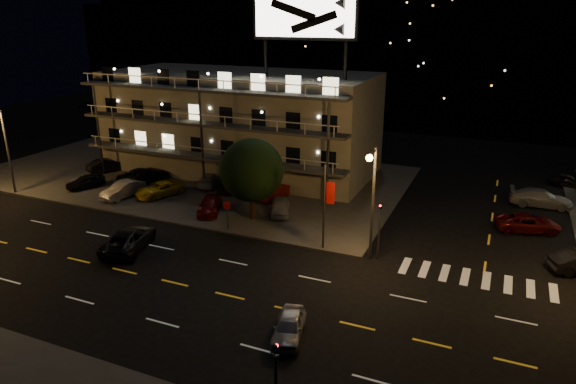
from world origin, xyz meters
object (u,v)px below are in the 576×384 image
at_px(lot_car_7, 209,179).
at_px(road_car_west, 129,239).
at_px(lot_car_4, 280,207).
at_px(lot_car_2, 160,189).
at_px(road_car_east, 289,326).
at_px(tree, 251,172).

relative_size(lot_car_7, road_car_west, 0.77).
relative_size(lot_car_4, lot_car_7, 0.89).
bearing_deg(lot_car_4, lot_car_2, 159.25).
height_order(lot_car_2, road_car_west, road_car_west).
distance_m(lot_car_2, road_car_east, 24.97).
relative_size(tree, lot_car_2, 1.47).
height_order(tree, road_car_west, tree).
relative_size(road_car_east, road_car_west, 0.68).
xyz_separation_m(tree, lot_car_4, (1.74, 1.78, -3.37)).
bearing_deg(road_car_east, lot_car_7, 117.04).
bearing_deg(road_car_west, road_car_east, 145.16).
height_order(lot_car_2, lot_car_7, lot_car_2).
xyz_separation_m(lot_car_4, road_car_east, (7.50, -15.59, -0.16)).
relative_size(tree, lot_car_7, 1.60).
height_order(tree, lot_car_7, tree).
distance_m(road_car_east, road_car_west, 15.82).
bearing_deg(tree, lot_car_2, 171.61).
height_order(tree, road_car_east, tree).
height_order(tree, lot_car_4, tree).
bearing_deg(lot_car_7, road_car_west, 79.64).
height_order(lot_car_4, road_car_west, road_car_west).
bearing_deg(lot_car_7, road_car_east, 111.76).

